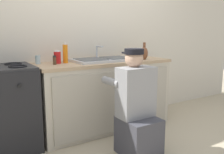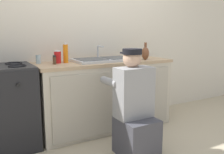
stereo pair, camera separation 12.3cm
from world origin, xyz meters
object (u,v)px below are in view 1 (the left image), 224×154
sink_double_basin (104,59)px  cell_phone (134,58)px  stove_range (4,109)px  vase_decorative (144,53)px  spice_bottle_pepper (55,60)px  water_glass (38,60)px  plumber_person (137,111)px  soda_cup_red (57,57)px  soap_bottle_orange (65,54)px

sink_double_basin → cell_phone: sink_double_basin is taller
stove_range → vase_decorative: 1.86m
spice_bottle_pepper → cell_phone: size_ratio=0.75×
water_glass → cell_phone: size_ratio=0.71×
sink_double_basin → stove_range: (-1.23, -0.00, -0.46)m
stove_range → plumber_person: size_ratio=0.85×
stove_range → vase_decorative: vase_decorative is taller
stove_range → water_glass: 0.67m
soda_cup_red → cell_phone: size_ratio=1.09×
spice_bottle_pepper → water_glass: 0.22m
vase_decorative → cell_phone: size_ratio=1.64×
sink_double_basin → cell_phone: 0.52m
plumber_person → soda_cup_red: (-0.52, 0.88, 0.51)m
water_glass → soap_bottle_orange: size_ratio=0.40×
water_glass → cell_phone: water_glass is taller
plumber_person → water_glass: (-0.73, 0.96, 0.49)m
water_glass → soda_cup_red: (0.21, -0.09, 0.03)m
sink_double_basin → soda_cup_red: sink_double_basin is taller
stove_range → spice_bottle_pepper: size_ratio=8.89×
stove_range → cell_phone: stove_range is taller
plumber_person → soap_bottle_orange: bearing=115.9°
spice_bottle_pepper → cell_phone: spice_bottle_pepper is taller
stove_range → plumber_person: plumber_person is taller
soap_bottle_orange → cell_phone: size_ratio=1.79×
vase_decorative → soap_bottle_orange: bearing=168.4°
water_glass → sink_double_basin: bearing=-11.1°
spice_bottle_pepper → cell_phone: 1.18m
plumber_person → vase_decorative: size_ratio=4.80×
sink_double_basin → soap_bottle_orange: 0.51m
spice_bottle_pepper → plumber_person: bearing=-53.4°
water_glass → soap_bottle_orange: 0.33m
vase_decorative → soap_bottle_orange: (-1.04, 0.21, 0.02)m
sink_double_basin → spice_bottle_pepper: size_ratio=7.62×
stove_range → spice_bottle_pepper: spice_bottle_pepper is taller
stove_range → soda_cup_red: bearing=6.4°
vase_decorative → soap_bottle_orange: 1.06m
soap_bottle_orange → soda_cup_red: bearing=176.1°
plumber_person → water_glass: plumber_person is taller
soda_cup_red → sink_double_basin: bearing=-6.6°
soda_cup_red → vase_decorative: vase_decorative is taller
plumber_person → stove_range: bearing=145.1°
plumber_person → soap_bottle_orange: (-0.42, 0.87, 0.55)m
sink_double_basin → soda_cup_red: size_ratio=5.26×
sink_double_basin → spice_bottle_pepper: 0.66m
sink_double_basin → spice_bottle_pepper: (-0.66, -0.02, 0.03)m
plumber_person → vase_decorative: (0.62, 0.66, 0.53)m
sink_double_basin → plumber_person: plumber_person is taller
soap_bottle_orange → cell_phone: soap_bottle_orange is taller
spice_bottle_pepper → soda_cup_red: 0.11m
sink_double_basin → plumber_person: (-0.07, -0.81, -0.46)m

